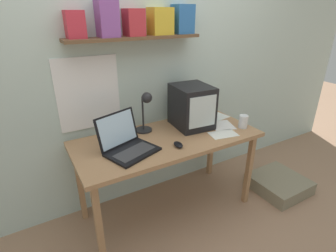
% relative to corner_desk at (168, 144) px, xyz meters
% --- Properties ---
extents(ground_plane, '(12.00, 12.00, 0.00)m').
position_rel_corner_desk_xyz_m(ground_plane, '(0.00, 0.00, -0.68)').
color(ground_plane, '#A27B5F').
extents(back_wall, '(5.60, 0.24, 2.60)m').
position_rel_corner_desk_xyz_m(back_wall, '(-0.00, 0.42, 0.62)').
color(back_wall, silver).
rests_on(back_wall, ground_plane).
extents(corner_desk, '(1.54, 0.68, 0.75)m').
position_rel_corner_desk_xyz_m(corner_desk, '(0.00, 0.00, 0.00)').
color(corner_desk, '#AC7D53').
rests_on(corner_desk, ground_plane).
extents(crt_monitor, '(0.33, 0.39, 0.37)m').
position_rel_corner_desk_xyz_m(crt_monitor, '(0.30, 0.10, 0.25)').
color(crt_monitor, black).
rests_on(crt_monitor, corner_desk).
extents(laptop, '(0.44, 0.42, 0.27)m').
position_rel_corner_desk_xyz_m(laptop, '(-0.38, -0.04, 0.14)').
color(laptop, black).
rests_on(laptop, corner_desk).
extents(desk_lamp, '(0.14, 0.17, 0.36)m').
position_rel_corner_desk_xyz_m(desk_lamp, '(-0.11, 0.18, 0.28)').
color(desk_lamp, '#232326').
rests_on(desk_lamp, corner_desk).
extents(juice_glass, '(0.08, 0.08, 0.12)m').
position_rel_corner_desk_xyz_m(juice_glass, '(0.68, -0.17, 0.12)').
color(juice_glass, white).
rests_on(juice_glass, corner_desk).
extents(computer_mouse, '(0.07, 0.11, 0.03)m').
position_rel_corner_desk_xyz_m(computer_mouse, '(-0.01, -0.18, 0.09)').
color(computer_mouse, black).
rests_on(computer_mouse, corner_desk).
extents(loose_paper_near_laptop, '(0.25, 0.19, 0.00)m').
position_rel_corner_desk_xyz_m(loose_paper_near_laptop, '(0.43, -0.19, 0.07)').
color(loose_paper_near_laptop, white).
rests_on(loose_paper_near_laptop, corner_desk).
extents(open_notebook, '(0.25, 0.26, 0.00)m').
position_rel_corner_desk_xyz_m(open_notebook, '(0.55, -0.04, 0.07)').
color(open_notebook, white).
rests_on(open_notebook, corner_desk).
extents(printed_handout, '(0.30, 0.20, 0.00)m').
position_rel_corner_desk_xyz_m(printed_handout, '(0.60, 0.14, 0.07)').
color(printed_handout, white).
rests_on(printed_handout, corner_desk).
extents(floor_cushion, '(0.50, 0.50, 0.13)m').
position_rel_corner_desk_xyz_m(floor_cushion, '(1.14, -0.32, -0.62)').
color(floor_cushion, gray).
rests_on(floor_cushion, ground_plane).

